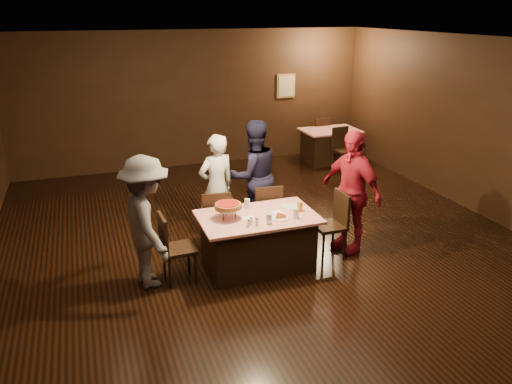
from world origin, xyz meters
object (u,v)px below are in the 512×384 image
chair_far_left (215,219)px  diner_navy_hoodie (254,176)px  glass_amber (300,207)px  glass_back (247,204)px  diner_grey_knit (147,222)px  glass_front_left (269,219)px  main_table (258,241)px  chair_far_right (266,212)px  chair_end_left (179,247)px  diner_red_shirt (351,192)px  pizza_stand (228,206)px  chair_back_far (318,136)px  back_table (329,146)px  diner_white_jacket (217,186)px  plate_empty (291,206)px  glass_front_right (296,213)px  chair_back_near (344,150)px  chair_end_right (329,225)px

chair_far_left → diner_navy_hoodie: bearing=-139.5°
glass_amber → glass_back: same height
diner_grey_knit → glass_front_left: 1.57m
main_table → chair_far_right: chair_far_right is taller
chair_far_left → glass_amber: size_ratio=6.79×
glass_front_left → chair_end_left: bearing=165.4°
diner_red_shirt → pizza_stand: (-1.87, -0.03, 0.04)m
chair_back_far → diner_grey_knit: diner_grey_knit is taller
diner_red_shirt → diner_navy_hoodie: bearing=-156.3°
chair_far_left → glass_back: bearing=134.4°
diner_grey_knit → glass_back: 1.45m
main_table → back_table: same height
glass_front_left → glass_amber: size_ratio=1.00×
chair_far_right → diner_white_jacket: (-0.65, 0.42, 0.35)m
back_table → main_table: bearing=-127.9°
diner_white_jacket → pizza_stand: 1.14m
plate_empty → glass_front_right: 0.42m
chair_back_near → plate_empty: 4.40m
chair_back_near → diner_navy_hoodie: diner_navy_hoodie is taller
chair_far_left → diner_grey_knit: 1.35m
chair_end_right → chair_far_right: bearing=-137.6°
back_table → diner_white_jacket: 4.73m
glass_front_right → glass_back: bearing=132.3°
glass_front_right → chair_back_near: bearing=53.1°
chair_end_right → chair_far_left: bearing=-117.2°
chair_far_right → diner_red_shirt: bearing=154.1°
main_table → chair_end_left: chair_end_left is taller
glass_front_left → pizza_stand: bearing=142.1°
back_table → chair_back_near: size_ratio=1.37×
chair_end_left → glass_front_left: bearing=-107.7°
glass_amber → glass_front_left: bearing=-155.6°
glass_front_left → glass_front_right: (0.40, 0.05, 0.00)m
chair_end_left → glass_amber: (1.70, -0.05, 0.37)m
chair_end_left → diner_red_shirt: 2.61m
plate_empty → glass_front_left: 0.68m
chair_back_far → pizza_stand: 6.09m
diner_navy_hoodie → pizza_stand: 1.46m
diner_grey_knit → diner_red_shirt: diner_red_shirt is taller
main_table → chair_back_far: (3.31, 4.86, 0.09)m
main_table → chair_far_left: 0.85m
chair_far_left → diner_red_shirt: size_ratio=0.52×
diner_navy_hoodie → chair_far_right: bearing=87.1°
glass_front_right → glass_amber: size_ratio=1.00×
diner_grey_knit → diner_white_jacket: bearing=-56.9°
chair_back_near → glass_front_left: (-3.26, -3.86, 0.37)m
chair_back_near → diner_navy_hoodie: bearing=-148.5°
chair_end_left → glass_amber: chair_end_left is taller
chair_far_right → glass_front_left: (-0.35, -1.05, 0.37)m
diner_red_shirt → glass_front_left: 1.47m
chair_end_right → glass_amber: chair_end_right is taller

